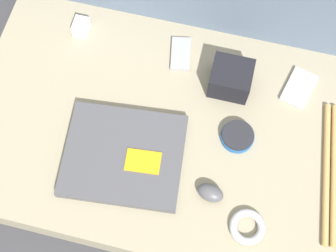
% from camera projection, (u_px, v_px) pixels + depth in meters
% --- Properties ---
extents(ground_plane, '(8.00, 8.00, 0.00)m').
position_uv_depth(ground_plane, '(168.00, 147.00, 1.41)').
color(ground_plane, '#38383D').
extents(couch_seat, '(1.09, 0.67, 0.15)m').
position_uv_depth(couch_seat, '(168.00, 139.00, 1.33)').
color(couch_seat, gray).
rests_on(couch_seat, ground_plane).
extents(laptop, '(0.33, 0.29, 0.03)m').
position_uv_depth(laptop, '(124.00, 156.00, 1.22)').
color(laptop, '#47474C').
rests_on(laptop, couch_seat).
extents(computer_mouse, '(0.07, 0.06, 0.04)m').
position_uv_depth(computer_mouse, '(210.00, 193.00, 1.18)').
color(computer_mouse, '#4C4C51').
rests_on(computer_mouse, couch_seat).
extents(speaker_puck, '(0.09, 0.09, 0.02)m').
position_uv_depth(speaker_puck, '(237.00, 136.00, 1.24)').
color(speaker_puck, '#1E569E').
rests_on(speaker_puck, couch_seat).
extents(phone_silver, '(0.07, 0.11, 0.01)m').
position_uv_depth(phone_silver, '(181.00, 54.00, 1.34)').
color(phone_silver, '#99999E').
rests_on(phone_silver, couch_seat).
extents(phone_black, '(0.10, 0.13, 0.01)m').
position_uv_depth(phone_black, '(299.00, 88.00, 1.30)').
color(phone_black, '#B7B7BC').
rests_on(phone_black, couch_seat).
extents(camera_pouch, '(0.11, 0.10, 0.09)m').
position_uv_depth(camera_pouch, '(231.00, 78.00, 1.27)').
color(camera_pouch, black).
rests_on(camera_pouch, couch_seat).
extents(charger_brick, '(0.04, 0.05, 0.04)m').
position_uv_depth(charger_brick, '(81.00, 27.00, 1.36)').
color(charger_brick, silver).
rests_on(charger_brick, couch_seat).
extents(cable_coil, '(0.09, 0.09, 0.02)m').
position_uv_depth(cable_coil, '(247.00, 227.00, 1.15)').
color(cable_coil, '#B2B2B7').
rests_on(cable_coil, couch_seat).
extents(drumstick_pair, '(0.07, 0.38, 0.02)m').
position_uv_depth(drumstick_pair, '(330.00, 172.00, 1.21)').
color(drumstick_pair, tan).
rests_on(drumstick_pair, couch_seat).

